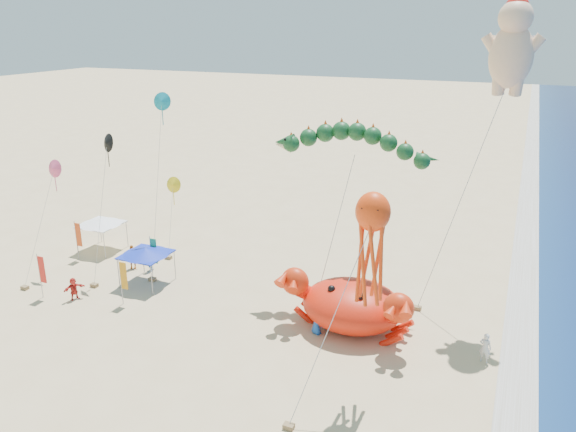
% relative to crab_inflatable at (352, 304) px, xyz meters
% --- Properties ---
extents(ground, '(320.00, 320.00, 0.00)m').
position_rel_crab_inflatable_xyz_m(ground, '(-2.39, -1.50, -1.61)').
color(ground, '#D1B784').
rests_on(ground, ground).
extents(foam_strip, '(320.00, 320.00, 0.00)m').
position_rel_crab_inflatable_xyz_m(foam_strip, '(9.61, -1.50, -1.61)').
color(foam_strip, silver).
rests_on(foam_strip, ground).
extents(crab_inflatable, '(8.35, 5.86, 3.66)m').
position_rel_crab_inflatable_xyz_m(crab_inflatable, '(0.00, 0.00, 0.00)').
color(crab_inflatable, red).
rests_on(crab_inflatable, ground).
extents(dragon_kite, '(10.13, 4.48, 11.45)m').
position_rel_crab_inflatable_xyz_m(dragon_kite, '(-1.45, 3.93, 8.73)').
color(dragon_kite, '#113F1C').
rests_on(dragon_kite, ground).
extents(cherub_kite, '(5.17, 3.48, 19.06)m').
position_rel_crab_inflatable_xyz_m(cherub_kite, '(7.01, 6.12, 14.90)').
color(cherub_kite, '#FFC89B').
rests_on(cherub_kite, ground).
extents(octopus_kite, '(3.45, 5.10, 10.50)m').
position_rel_crab_inflatable_xyz_m(octopus_kite, '(2.38, -5.62, 6.56)').
color(octopus_kite, '#FF400D').
rests_on(octopus_kite, ground).
extents(canopy_blue, '(3.33, 3.33, 2.71)m').
position_rel_crab_inflatable_xyz_m(canopy_blue, '(-15.19, 0.30, 0.83)').
color(canopy_blue, gray).
rests_on(canopy_blue, ground).
extents(canopy_white, '(3.32, 3.32, 2.71)m').
position_rel_crab_inflatable_xyz_m(canopy_white, '(-22.38, 4.04, 0.83)').
color(canopy_white, gray).
rests_on(canopy_white, ground).
extents(feather_flags, '(8.61, 6.09, 3.20)m').
position_rel_crab_inflatable_xyz_m(feather_flags, '(-18.20, -1.05, 0.40)').
color(feather_flags, gray).
rests_on(feather_flags, ground).
extents(beachgoers, '(26.98, 7.02, 1.87)m').
position_rel_crab_inflatable_xyz_m(beachgoers, '(-11.34, -0.51, -0.75)').
color(beachgoers, silver).
rests_on(beachgoers, ground).
extents(small_kites, '(8.11, 10.29, 13.07)m').
position_rel_crab_inflatable_xyz_m(small_kites, '(-18.32, 2.72, 6.33)').
color(small_kites, '#0E889F').
rests_on(small_kites, ground).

